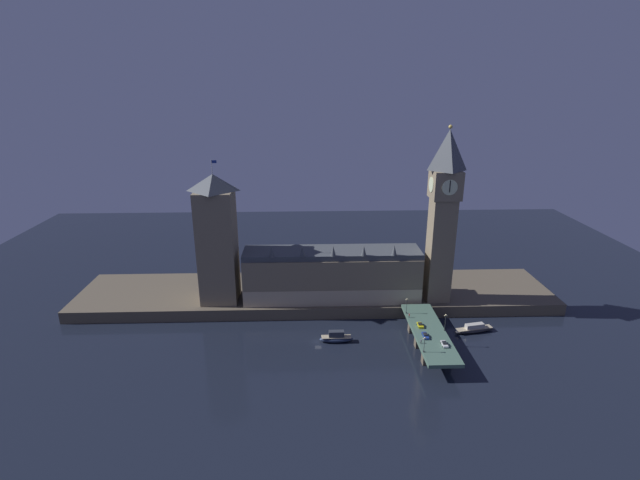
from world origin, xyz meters
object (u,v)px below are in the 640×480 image
street_lamp_mid (445,320)px  clock_tower (443,212)px  car_northbound_lead (420,325)px  boat_upstream (336,338)px  victoria_tower (217,239)px  pedestrian_near_rail (421,341)px  street_lamp_far (407,304)px  car_northbound_trail (425,335)px  car_southbound_lead (444,344)px  boat_downstream (474,329)px  pedestrian_far_rail (409,315)px  street_lamp_near (424,343)px

street_lamp_mid → clock_tower: bearing=80.5°
clock_tower → car_northbound_lead: size_ratio=18.98×
clock_tower → boat_upstream: clock_tower is taller
victoria_tower → pedestrian_near_rail: size_ratio=37.34×
pedestrian_near_rail → street_lamp_mid: size_ratio=0.24×
victoria_tower → boat_upstream: (50.00, -29.63, -32.14)m
victoria_tower → boat_upstream: size_ratio=4.68×
street_lamp_far → victoria_tower: bearing=166.2°
victoria_tower → car_northbound_lead: victoria_tower is taller
car_northbound_lead → car_northbound_trail: bearing=-90.0°
victoria_tower → car_southbound_lead: (88.43, -44.97, -26.35)m
car_southbound_lead → street_lamp_mid: size_ratio=0.62×
car_northbound_trail → boat_downstream: car_northbound_trail is taller
car_northbound_lead → car_southbound_lead: 15.18m
boat_downstream → victoria_tower: bearing=167.5°
pedestrian_far_rail → car_southbound_lead: bearing=-69.2°
clock_tower → boat_downstream: size_ratio=4.32×
victoria_tower → street_lamp_mid: (91.57, -34.37, -22.55)m
victoria_tower → boat_upstream: victoria_tower is taller
clock_tower → car_southbound_lead: bearing=-101.3°
pedestrian_far_rail → street_lamp_far: 4.93m
car_northbound_trail → pedestrian_far_rail: (-2.74, 15.54, 0.35)m
clock_tower → street_lamp_near: bearing=-110.2°
car_northbound_lead → boat_upstream: size_ratio=0.30×
car_southbound_lead → pedestrian_far_rail: 23.19m
pedestrian_near_rail → street_lamp_mid: bearing=38.1°
victoria_tower → street_lamp_near: (79.81, -49.09, -23.17)m
car_northbound_trail → car_southbound_lead: car_northbound_trail is taller
victoria_tower → street_lamp_mid: bearing=-20.6°
street_lamp_near → boat_downstream: 38.66m
car_southbound_lead → street_lamp_far: bearing=108.8°
street_lamp_near → street_lamp_far: (-0.00, 29.44, 0.49)m
car_northbound_trail → car_southbound_lead: size_ratio=1.09×
street_lamp_far → clock_tower: bearing=44.6°
clock_tower → pedestrian_near_rail: clock_tower is taller
street_lamp_far → boat_downstream: street_lamp_far is taller
street_lamp_near → clock_tower: bearing=69.8°
car_northbound_lead → street_lamp_near: (-3.14, -18.28, 3.17)m
car_northbound_lead → street_lamp_far: street_lamp_far is taller
clock_tower → car_northbound_trail: clock_tower is taller
victoria_tower → car_northbound_trail: 95.30m
pedestrian_near_rail → street_lamp_near: (-0.40, -5.80, 2.91)m
car_southbound_lead → street_lamp_far: (-8.62, 25.31, 3.67)m
pedestrian_far_rail → street_lamp_mid: bearing=-44.3°
car_northbound_trail → street_lamp_far: bearing=99.3°
car_northbound_lead → street_lamp_far: bearing=105.7°
car_northbound_trail → boat_upstream: (-32.95, 9.20, -5.80)m
car_northbound_trail → street_lamp_near: bearing=-107.0°
car_southbound_lead → street_lamp_near: 10.08m
pedestrian_far_rail → pedestrian_near_rail: bearing=-90.0°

